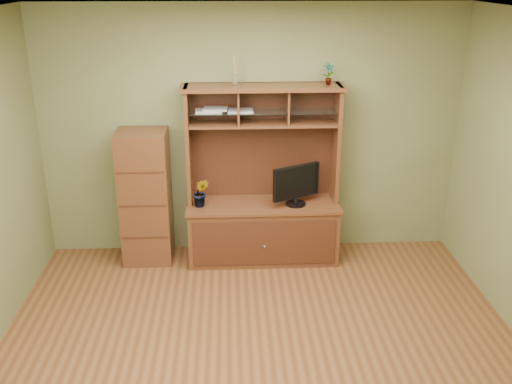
{
  "coord_description": "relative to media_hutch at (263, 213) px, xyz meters",
  "views": [
    {
      "loc": [
        -0.23,
        -3.94,
        3.0
      ],
      "look_at": [
        0.02,
        1.2,
        0.98
      ],
      "focal_mm": 40.0,
      "sensor_mm": 36.0,
      "label": 1
    }
  ],
  "objects": [
    {
      "name": "top_plant",
      "position": [
        0.66,
        0.08,
        1.49
      ],
      "size": [
        0.13,
        0.1,
        0.22
      ],
      "primitive_type": "imported",
      "rotation": [
        0.0,
        0.0,
        0.21
      ],
      "color": "#366724",
      "rests_on": "media_hutch"
    },
    {
      "name": "media_hutch",
      "position": [
        0.0,
        0.0,
        0.0
      ],
      "size": [
        1.66,
        0.61,
        1.9
      ],
      "color": "#4A2515",
      "rests_on": "room"
    },
    {
      "name": "magazines",
      "position": [
        -0.43,
        0.08,
        1.13
      ],
      "size": [
        0.59,
        0.21,
        0.04
      ],
      "color": "#ABABB0",
      "rests_on": "media_hutch"
    },
    {
      "name": "orchid_plant",
      "position": [
        -0.66,
        -0.08,
        0.28
      ],
      "size": [
        0.19,
        0.17,
        0.31
      ],
      "primitive_type": "imported",
      "rotation": [
        0.0,
        0.0,
        -0.18
      ],
      "color": "#29541D",
      "rests_on": "media_hutch"
    },
    {
      "name": "room",
      "position": [
        -0.12,
        -1.73,
        0.83
      ],
      "size": [
        4.54,
        4.04,
        2.74
      ],
      "color": "#583119",
      "rests_on": "ground"
    },
    {
      "name": "side_cabinet",
      "position": [
        -1.25,
        0.02,
        0.2
      ],
      "size": [
        0.52,
        0.47,
        1.45
      ],
      "color": "#4A2515",
      "rests_on": "room"
    },
    {
      "name": "monitor",
      "position": [
        0.35,
        -0.08,
        0.36
      ],
      "size": [
        0.51,
        0.29,
        0.44
      ],
      "rotation": [
        0.0,
        0.0,
        0.48
      ],
      "color": "black",
      "rests_on": "media_hutch"
    },
    {
      "name": "reed_diffuser",
      "position": [
        -0.28,
        0.08,
        1.5
      ],
      "size": [
        0.06,
        0.06,
        0.31
      ],
      "color": "silver",
      "rests_on": "media_hutch"
    }
  ]
}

